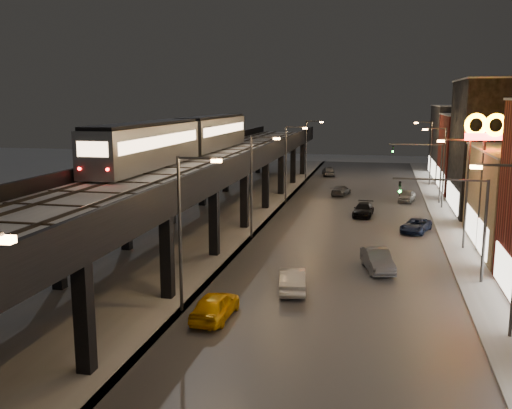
{
  "coord_description": "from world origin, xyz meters",
  "views": [
    {
      "loc": [
        10.24,
        -16.58,
        12.07
      ],
      "look_at": [
        1.99,
        20.7,
        5.0
      ],
      "focal_mm": 40.0,
      "sensor_mm": 36.0,
      "label": 1
    }
  ],
  "objects_px": {
    "car_far_white": "(329,171)",
    "car_onc_red": "(407,196)",
    "car_mid_dark": "(341,191)",
    "car_onc_white": "(363,210)",
    "car_near_white": "(292,280)",
    "subway_train": "(185,137)",
    "car_taxi": "(215,306)",
    "car_onc_dark": "(416,226)",
    "car_onc_silver": "(377,261)"
  },
  "relations": [
    {
      "from": "car_taxi",
      "to": "car_near_white",
      "type": "distance_m",
      "value": 6.54
    },
    {
      "from": "car_onc_silver",
      "to": "car_onc_white",
      "type": "relative_size",
      "value": 1.0
    },
    {
      "from": "car_mid_dark",
      "to": "car_onc_silver",
      "type": "bearing_deg",
      "value": 111.23
    },
    {
      "from": "car_taxi",
      "to": "car_onc_silver",
      "type": "distance_m",
      "value": 14.16
    },
    {
      "from": "car_far_white",
      "to": "car_onc_dark",
      "type": "height_order",
      "value": "car_far_white"
    },
    {
      "from": "subway_train",
      "to": "car_onc_white",
      "type": "xyz_separation_m",
      "value": [
        17.09,
        6.5,
        -7.74
      ]
    },
    {
      "from": "subway_train",
      "to": "car_onc_red",
      "type": "xyz_separation_m",
      "value": [
        21.87,
        16.34,
        -7.73
      ]
    },
    {
      "from": "car_mid_dark",
      "to": "car_far_white",
      "type": "height_order",
      "value": "car_far_white"
    },
    {
      "from": "car_far_white",
      "to": "car_onc_dark",
      "type": "distance_m",
      "value": 39.17
    },
    {
      "from": "car_far_white",
      "to": "car_onc_red",
      "type": "xyz_separation_m",
      "value": [
        11.3,
        -21.25,
        -0.08
      ]
    },
    {
      "from": "car_onc_white",
      "to": "car_mid_dark",
      "type": "bearing_deg",
      "value": 108.74
    },
    {
      "from": "subway_train",
      "to": "car_near_white",
      "type": "xyz_separation_m",
      "value": [
        13.5,
        -18.45,
        -7.66
      ]
    },
    {
      "from": "car_mid_dark",
      "to": "car_far_white",
      "type": "distance_m",
      "value": 18.66
    },
    {
      "from": "car_onc_silver",
      "to": "car_onc_white",
      "type": "xyz_separation_m",
      "value": [
        -1.65,
        19.33,
        -0.09
      ]
    },
    {
      "from": "car_onc_dark",
      "to": "car_onc_white",
      "type": "xyz_separation_m",
      "value": [
        -4.96,
        6.36,
        0.05
      ]
    },
    {
      "from": "car_near_white",
      "to": "car_mid_dark",
      "type": "distance_m",
      "value": 37.68
    },
    {
      "from": "car_near_white",
      "to": "car_onc_white",
      "type": "height_order",
      "value": "car_near_white"
    },
    {
      "from": "car_far_white",
      "to": "car_onc_red",
      "type": "relative_size",
      "value": 1.12
    },
    {
      "from": "car_far_white",
      "to": "subway_train",
      "type": "bearing_deg",
      "value": 63.89
    },
    {
      "from": "car_mid_dark",
      "to": "car_far_white",
      "type": "relative_size",
      "value": 0.94
    },
    {
      "from": "car_onc_silver",
      "to": "car_far_white",
      "type": "bearing_deg",
      "value": 85.51
    },
    {
      "from": "car_taxi",
      "to": "car_mid_dark",
      "type": "height_order",
      "value": "car_taxi"
    },
    {
      "from": "subway_train",
      "to": "car_mid_dark",
      "type": "height_order",
      "value": "subway_train"
    },
    {
      "from": "subway_train",
      "to": "car_far_white",
      "type": "distance_m",
      "value": 39.79
    },
    {
      "from": "car_taxi",
      "to": "car_onc_silver",
      "type": "height_order",
      "value": "car_onc_silver"
    },
    {
      "from": "car_mid_dark",
      "to": "car_onc_dark",
      "type": "bearing_deg",
      "value": 125.81
    },
    {
      "from": "car_far_white",
      "to": "car_onc_dark",
      "type": "xyz_separation_m",
      "value": [
        11.47,
        -37.45,
        -0.14
      ]
    },
    {
      "from": "car_taxi",
      "to": "car_far_white",
      "type": "xyz_separation_m",
      "value": [
        0.52,
        61.6,
        0.0
      ]
    },
    {
      "from": "subway_train",
      "to": "car_onc_silver",
      "type": "relative_size",
      "value": 7.91
    },
    {
      "from": "car_far_white",
      "to": "car_onc_silver",
      "type": "distance_m",
      "value": 51.09
    },
    {
      "from": "car_onc_red",
      "to": "car_onc_white",
      "type": "bearing_deg",
      "value": -104.14
    },
    {
      "from": "car_onc_dark",
      "to": "car_taxi",
      "type": "bearing_deg",
      "value": -97.9
    },
    {
      "from": "subway_train",
      "to": "car_far_white",
      "type": "xyz_separation_m",
      "value": [
        10.57,
        37.59,
        -7.65
      ]
    },
    {
      "from": "car_onc_white",
      "to": "car_taxi",
      "type": "bearing_deg",
      "value": -98.55
    },
    {
      "from": "car_near_white",
      "to": "car_mid_dark",
      "type": "relative_size",
      "value": 1.09
    },
    {
      "from": "car_onc_dark",
      "to": "car_onc_white",
      "type": "distance_m",
      "value": 8.06
    },
    {
      "from": "car_near_white",
      "to": "car_onc_silver",
      "type": "height_order",
      "value": "car_onc_silver"
    },
    {
      "from": "car_mid_dark",
      "to": "car_onc_white",
      "type": "xyz_separation_m",
      "value": [
        3.24,
        -12.72,
        0.06
      ]
    },
    {
      "from": "car_onc_red",
      "to": "car_far_white",
      "type": "bearing_deg",
      "value": 129.75
    },
    {
      "from": "car_onc_white",
      "to": "car_near_white",
      "type": "bearing_deg",
      "value": -93.76
    },
    {
      "from": "car_far_white",
      "to": "car_onc_silver",
      "type": "height_order",
      "value": "car_onc_silver"
    },
    {
      "from": "car_taxi",
      "to": "car_onc_dark",
      "type": "xyz_separation_m",
      "value": [
        12.0,
        24.15,
        -0.14
      ]
    },
    {
      "from": "subway_train",
      "to": "car_onc_red",
      "type": "distance_m",
      "value": 28.37
    },
    {
      "from": "car_onc_dark",
      "to": "car_onc_red",
      "type": "distance_m",
      "value": 16.2
    },
    {
      "from": "car_onc_silver",
      "to": "subway_train",
      "type": "bearing_deg",
      "value": 131.9
    },
    {
      "from": "car_mid_dark",
      "to": "car_far_white",
      "type": "bearing_deg",
      "value": -67.32
    },
    {
      "from": "car_far_white",
      "to": "car_onc_white",
      "type": "relative_size",
      "value": 0.97
    },
    {
      "from": "car_mid_dark",
      "to": "car_onc_white",
      "type": "bearing_deg",
      "value": 116.85
    },
    {
      "from": "subway_train",
      "to": "car_taxi",
      "type": "distance_m",
      "value": 27.13
    },
    {
      "from": "car_onc_silver",
      "to": "car_mid_dark",
      "type": "bearing_deg",
      "value": 84.99
    }
  ]
}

